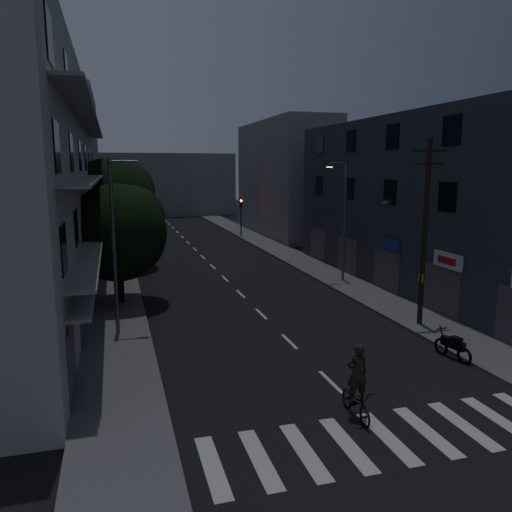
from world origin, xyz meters
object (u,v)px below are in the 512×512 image
utility_pole (425,229)px  bus_stop_sign (420,289)px  motorcycle (453,347)px  cyclist (356,393)px

utility_pole → bus_stop_sign: bearing=152.9°
utility_pole → motorcycle: bearing=-106.1°
utility_pole → cyclist: bearing=-134.4°
motorcycle → cyclist: bearing=-160.4°
cyclist → utility_pole: bearing=46.9°
utility_pole → bus_stop_sign: size_ratio=3.56×
cyclist → bus_stop_sign: bearing=47.2°
bus_stop_sign → cyclist: bearing=-134.1°
bus_stop_sign → motorcycle: size_ratio=1.30×
motorcycle → utility_pole: bearing=64.6°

